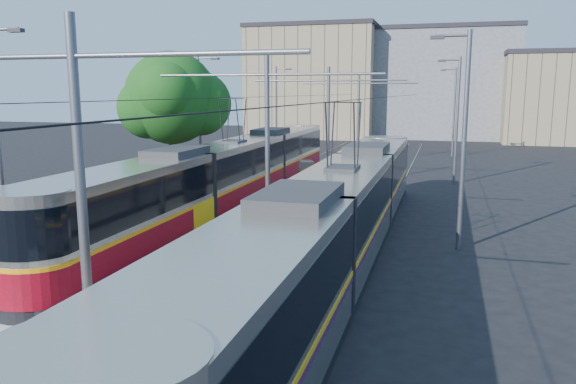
% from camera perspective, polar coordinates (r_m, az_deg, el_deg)
% --- Properties ---
extents(ground, '(160.00, 160.00, 0.00)m').
position_cam_1_polar(ground, '(16.08, -10.91, -11.33)').
color(ground, black).
rests_on(ground, ground).
extents(platform, '(4.00, 50.00, 0.30)m').
position_cam_1_polar(platform, '(31.61, 2.92, -0.24)').
color(platform, gray).
rests_on(platform, ground).
extents(tactile_strip_left, '(0.70, 50.00, 0.01)m').
position_cam_1_polar(tactile_strip_left, '(31.93, 0.38, 0.16)').
color(tactile_strip_left, gray).
rests_on(tactile_strip_left, platform).
extents(tactile_strip_right, '(0.70, 50.00, 0.01)m').
position_cam_1_polar(tactile_strip_right, '(31.30, 5.51, -0.09)').
color(tactile_strip_right, gray).
rests_on(tactile_strip_right, platform).
extents(rails, '(8.71, 70.00, 0.03)m').
position_cam_1_polar(rails, '(31.63, 2.91, -0.48)').
color(rails, gray).
rests_on(rails, ground).
extents(tram_left, '(2.43, 31.83, 5.50)m').
position_cam_1_polar(tram_left, '(29.10, -5.52, 1.93)').
color(tram_left, black).
rests_on(tram_left, ground).
extents(tram_right, '(2.43, 29.52, 5.50)m').
position_cam_1_polar(tram_right, '(18.96, 5.48, -2.02)').
color(tram_right, black).
rests_on(tram_right, ground).
extents(catenary, '(9.20, 70.00, 7.00)m').
position_cam_1_polar(catenary, '(28.35, 1.71, 7.48)').
color(catenary, slate).
rests_on(catenary, platform).
extents(street_lamps, '(15.18, 38.22, 8.00)m').
position_cam_1_polar(street_lamps, '(35.04, 4.44, 7.40)').
color(street_lamps, slate).
rests_on(street_lamps, ground).
extents(shelter, '(0.99, 1.20, 2.29)m').
position_cam_1_polar(shelter, '(26.88, 1.88, 0.86)').
color(shelter, black).
rests_on(shelter, platform).
extents(tree, '(5.52, 5.10, 8.01)m').
position_cam_1_polar(tree, '(31.42, -11.04, 9.20)').
color(tree, '#382314').
rests_on(tree, ground).
extents(building_left, '(16.32, 12.24, 14.20)m').
position_cam_1_polar(building_left, '(75.25, 2.79, 11.10)').
color(building_left, '#998868').
rests_on(building_left, ground).
extents(building_centre, '(18.36, 14.28, 13.77)m').
position_cam_1_polar(building_centre, '(77.34, 15.32, 10.57)').
color(building_centre, gray).
rests_on(building_centre, ground).
extents(building_right, '(14.28, 10.20, 10.41)m').
position_cam_1_polar(building_right, '(72.54, 26.45, 8.60)').
color(building_right, '#998868').
rests_on(building_right, ground).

